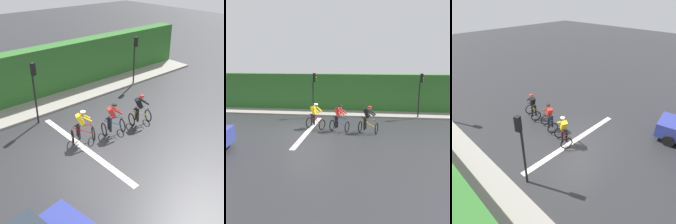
% 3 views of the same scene
% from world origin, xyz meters
% --- Properties ---
extents(ground_plane, '(80.00, 80.00, 0.00)m').
position_xyz_m(ground_plane, '(0.00, 0.00, 0.00)').
color(ground_plane, '#28282B').
extents(sidewalk_kerb, '(2.80, 23.28, 0.12)m').
position_xyz_m(sidewalk_kerb, '(-5.46, 2.00, 0.06)').
color(sidewalk_kerb, gray).
rests_on(sidewalk_kerb, ground).
extents(stone_wall_low, '(0.44, 23.28, 0.69)m').
position_xyz_m(stone_wall_low, '(-6.36, 2.00, 0.34)').
color(stone_wall_low, gray).
rests_on(stone_wall_low, ground).
extents(hedge_wall, '(1.10, 23.28, 3.11)m').
position_xyz_m(hedge_wall, '(-6.66, 2.00, 1.56)').
color(hedge_wall, '#2D6628').
rests_on(hedge_wall, ground).
extents(road_marking_stop_line, '(7.00, 0.30, 0.01)m').
position_xyz_m(road_marking_stop_line, '(0.00, 0.12, 0.00)').
color(road_marking_stop_line, silver).
rests_on(road_marking_stop_line, ground).
extents(cyclist_lead, '(0.95, 1.22, 1.66)m').
position_xyz_m(cyclist_lead, '(0.01, 3.77, 0.80)').
color(cyclist_lead, black).
rests_on(cyclist_lead, ground).
extents(cyclist_second, '(0.97, 1.23, 1.66)m').
position_xyz_m(cyclist_second, '(-0.13, 2.01, 0.80)').
color(cyclist_second, black).
rests_on(cyclist_second, ground).
extents(cyclist_mid, '(1.07, 1.26, 1.66)m').
position_xyz_m(cyclist_mid, '(-0.54, 0.42, 0.80)').
color(cyclist_mid, black).
rests_on(cyclist_mid, ground).
extents(traffic_light_near_crossing, '(0.25, 0.31, 3.34)m').
position_xyz_m(traffic_light_near_crossing, '(-3.59, -0.30, 2.22)').
color(traffic_light_near_crossing, black).
rests_on(traffic_light_near_crossing, ground).
extents(traffic_light_far_junction, '(0.23, 0.31, 3.34)m').
position_xyz_m(traffic_light_far_junction, '(-4.18, 7.46, 2.22)').
color(traffic_light_far_junction, black).
rests_on(traffic_light_far_junction, ground).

